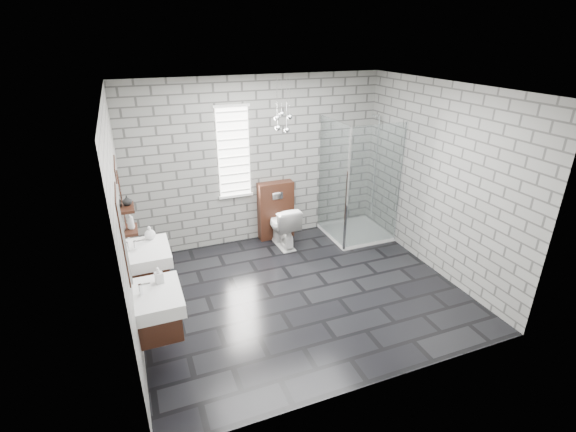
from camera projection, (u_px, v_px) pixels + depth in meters
floor at (300, 292)px, 5.76m from camera, size 4.20×3.60×0.02m
ceiling at (303, 87)px, 4.66m from camera, size 4.20×3.60×0.02m
wall_back at (258, 162)px, 6.75m from camera, size 4.20×0.02×2.70m
wall_front at (382, 271)px, 3.67m from camera, size 4.20×0.02×2.70m
wall_left at (122, 227)px, 4.50m from camera, size 0.02×3.60×2.70m
wall_right at (438, 180)px, 5.91m from camera, size 0.02×3.60×2.70m
vanity_left at (154, 300)px, 4.28m from camera, size 0.47×0.70×1.57m
vanity_right at (147, 255)px, 5.14m from camera, size 0.47×0.70×1.57m
shelf_lower at (131, 230)px, 4.50m from camera, size 0.14×0.30×0.03m
shelf_upper at (127, 208)px, 4.39m from camera, size 0.14×0.30×0.03m
window at (234, 153)px, 6.51m from camera, size 0.56×0.05×1.48m
cistern_panel at (276, 210)px, 7.08m from camera, size 0.60×0.20×1.00m
flush_plate at (278, 196)px, 6.87m from camera, size 0.18×0.01×0.12m
shower_enclosure at (355, 211)px, 7.06m from camera, size 1.00×1.00×2.03m
pendant_cluster at (282, 121)px, 6.15m from camera, size 0.32×0.23×0.81m
toilet at (283, 226)px, 6.86m from camera, size 0.43×0.72×0.71m
soap_bottle_a at (159, 275)px, 4.37m from camera, size 0.09×0.10×0.18m
soap_bottle_b at (150, 233)px, 5.30m from camera, size 0.17×0.17×0.18m
soap_bottle_c at (130, 221)px, 4.46m from camera, size 0.07×0.07×0.19m
vase at (127, 200)px, 4.40m from camera, size 0.12×0.12×0.11m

